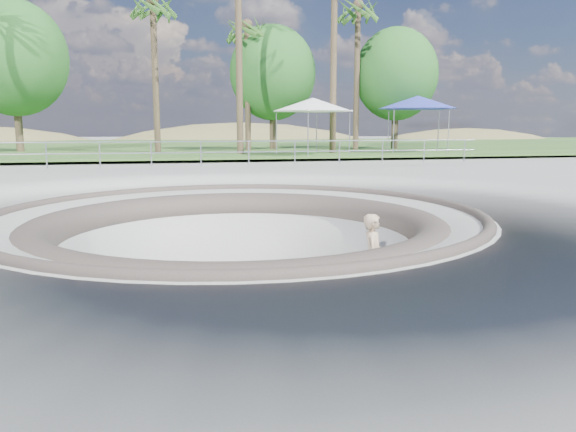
% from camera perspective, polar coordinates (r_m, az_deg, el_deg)
% --- Properties ---
extents(ground, '(180.00, 180.00, 0.00)m').
position_cam_1_polar(ground, '(11.80, -5.15, 0.25)').
color(ground, '#A6A6A1').
rests_on(ground, ground).
extents(skate_bowl, '(14.00, 14.00, 4.10)m').
position_cam_1_polar(skate_bowl, '(12.22, -5.03, -8.26)').
color(skate_bowl, '#A6A6A1').
rests_on(skate_bowl, ground).
extents(grass_strip, '(180.00, 36.00, 0.12)m').
position_cam_1_polar(grass_strip, '(45.62, -10.56, 7.02)').
color(grass_strip, '#335D25').
rests_on(grass_strip, ground).
extents(distant_hills, '(103.20, 45.00, 28.60)m').
position_cam_1_polar(distant_hills, '(69.51, -7.90, 1.80)').
color(distant_hills, olive).
rests_on(distant_hills, ground).
extents(safety_railing, '(25.00, 0.06, 1.03)m').
position_cam_1_polar(safety_railing, '(23.64, -8.85, 6.33)').
color(safety_railing, '#92949A').
rests_on(safety_railing, ground).
extents(skateboard, '(0.94, 0.49, 0.09)m').
position_cam_1_polar(skateboard, '(12.03, 8.53, -8.59)').
color(skateboard, brown).
rests_on(skateboard, ground).
extents(skater, '(0.67, 0.79, 1.85)m').
position_cam_1_polar(skater, '(11.78, 8.64, -4.20)').
color(skater, tan).
rests_on(skater, skateboard).
extents(canopy_white, '(5.46, 5.46, 3.01)m').
position_cam_1_polar(canopy_white, '(30.60, 2.53, 11.22)').
color(canopy_white, '#92949A').
rests_on(canopy_white, ground).
extents(canopy_blue, '(6.22, 6.22, 3.28)m').
position_cam_1_polar(canopy_blue, '(34.46, 13.06, 11.17)').
color(canopy_blue, '#92949A').
rests_on(canopy_blue, ground).
extents(palm_b, '(2.60, 2.60, 9.51)m').
position_cam_1_polar(palm_b, '(35.00, -13.57, 19.71)').
color(palm_b, brown).
rests_on(palm_b, ground).
extents(palm_d, '(2.60, 2.60, 8.59)m').
position_cam_1_polar(palm_d, '(36.55, -4.19, 18.11)').
color(palm_d, brown).
rests_on(palm_d, ground).
extents(palm_f, '(2.60, 2.60, 9.90)m').
position_cam_1_polar(palm_f, '(37.66, 7.13, 19.67)').
color(palm_f, brown).
rests_on(palm_f, ground).
extents(bushy_tree_left, '(6.19, 5.63, 8.94)m').
position_cam_1_polar(bushy_tree_left, '(37.66, -26.11, 14.21)').
color(bushy_tree_left, brown).
rests_on(bushy_tree_left, ground).
extents(bushy_tree_mid, '(5.58, 5.07, 8.05)m').
position_cam_1_polar(bushy_tree_mid, '(37.42, -1.57, 14.31)').
color(bushy_tree_mid, brown).
rests_on(bushy_tree_mid, ground).
extents(bushy_tree_right, '(5.57, 5.07, 8.04)m').
position_cam_1_polar(bushy_tree_right, '(38.92, 10.95, 13.94)').
color(bushy_tree_right, brown).
rests_on(bushy_tree_right, ground).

